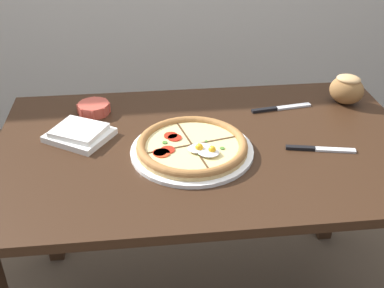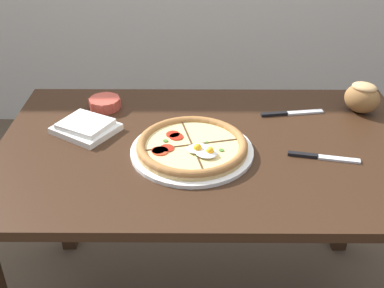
{
  "view_description": "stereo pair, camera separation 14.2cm",
  "coord_description": "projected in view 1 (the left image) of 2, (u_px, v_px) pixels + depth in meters",
  "views": [
    {
      "loc": [
        -0.19,
        -1.25,
        1.53
      ],
      "look_at": [
        -0.05,
        -0.04,
        0.78
      ],
      "focal_mm": 45.0,
      "sensor_mm": 36.0,
      "label": 1
    },
    {
      "loc": [
        -0.04,
        -1.26,
        1.53
      ],
      "look_at": [
        -0.05,
        -0.04,
        0.78
      ],
      "focal_mm": 45.0,
      "sensor_mm": 36.0,
      "label": 2
    }
  ],
  "objects": [
    {
      "name": "napkin_folded",
      "position": [
        79.0,
        133.0,
        1.5
      ],
      "size": [
        0.24,
        0.23,
        0.04
      ],
      "rotation": [
        0.0,
        0.0,
        -0.58
      ],
      "color": "silver",
      "rests_on": "dining_table"
    },
    {
      "name": "knife_main",
      "position": [
        320.0,
        149.0,
        1.45
      ],
      "size": [
        0.21,
        0.06,
        0.01
      ],
      "rotation": [
        0.0,
        0.0,
        -0.2
      ],
      "color": "silver",
      "rests_on": "dining_table"
    },
    {
      "name": "ramekin_bowl",
      "position": [
        94.0,
        108.0,
        1.64
      ],
      "size": [
        0.11,
        0.11,
        0.04
      ],
      "color": "#C64C3D",
      "rests_on": "dining_table"
    },
    {
      "name": "dining_table",
      "position": [
        206.0,
        173.0,
        1.54
      ],
      "size": [
        1.3,
        0.8,
        0.75
      ],
      "color": "#331E11",
      "rests_on": "ground_plane"
    },
    {
      "name": "knife_spare",
      "position": [
        280.0,
        108.0,
        1.68
      ],
      "size": [
        0.22,
        0.05,
        0.01
      ],
      "rotation": [
        0.0,
        0.0,
        0.15
      ],
      "color": "silver",
      "rests_on": "dining_table"
    },
    {
      "name": "pizza",
      "position": [
        192.0,
        147.0,
        1.43
      ],
      "size": [
        0.37,
        0.37,
        0.05
      ],
      "color": "white",
      "rests_on": "dining_table"
    },
    {
      "name": "bread_piece_near",
      "position": [
        347.0,
        89.0,
        1.69
      ],
      "size": [
        0.15,
        0.14,
        0.11
      ],
      "rotation": [
        0.0,
        0.0,
        2.56
      ],
      "color": "olive",
      "rests_on": "dining_table"
    }
  ]
}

